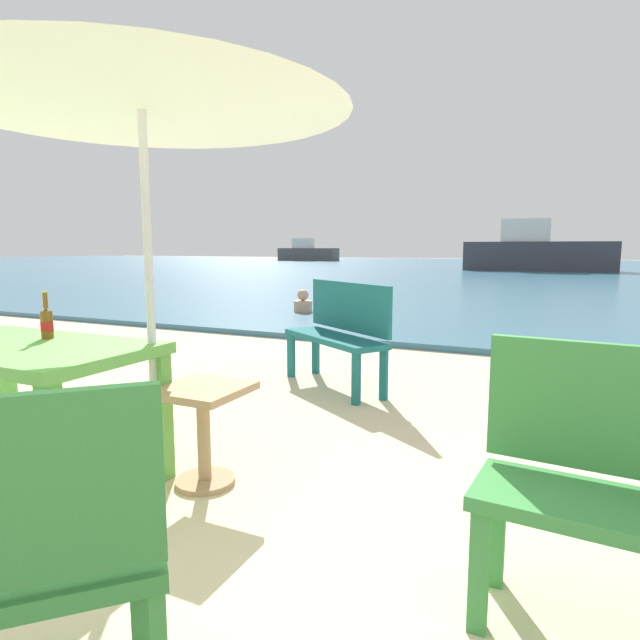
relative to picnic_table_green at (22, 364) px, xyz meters
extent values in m
plane|color=beige|center=(1.10, -0.45, -0.65)|extent=(120.00, 120.00, 0.00)
cube|color=#386B84|center=(1.10, 29.55, -0.61)|extent=(120.00, 50.00, 0.08)
cube|color=#60B24C|center=(0.00, 0.00, 0.08)|extent=(1.40, 0.80, 0.06)
cube|color=#60B24C|center=(0.64, -0.34, -0.30)|extent=(0.08, 0.08, 0.70)
cube|color=#60B24C|center=(-0.64, 0.34, -0.30)|extent=(0.08, 0.08, 0.70)
cube|color=#60B24C|center=(0.64, 0.34, -0.30)|extent=(0.08, 0.08, 0.70)
cylinder|color=brown|center=(-0.01, 0.17, 0.19)|extent=(0.06, 0.06, 0.16)
cone|color=brown|center=(-0.01, 0.17, 0.27)|extent=(0.06, 0.06, 0.03)
cylinder|color=brown|center=(-0.01, 0.17, 0.32)|extent=(0.03, 0.03, 0.09)
cylinder|color=red|center=(-0.01, 0.17, 0.18)|extent=(0.07, 0.07, 0.05)
cylinder|color=gold|center=(-0.01, 0.17, 0.37)|extent=(0.03, 0.03, 0.01)
cylinder|color=silver|center=(0.63, 0.30, 0.50)|extent=(0.04, 0.04, 2.30)
cone|color=white|center=(0.63, 0.30, 1.47)|extent=(2.10, 2.10, 0.36)
cube|color=tan|center=(0.88, 0.38, -0.13)|extent=(0.44, 0.44, 0.04)
cylinder|color=tan|center=(0.88, 0.38, -0.40)|extent=(0.07, 0.07, 0.50)
cylinder|color=tan|center=(0.88, 0.38, -0.64)|extent=(0.32, 0.32, 0.03)
cube|color=#196066|center=(0.72, 2.49, -0.20)|extent=(1.20, 0.96, 0.05)
cube|color=#196066|center=(0.80, 2.62, 0.08)|extent=(1.02, 0.70, 0.44)
cube|color=#196066|center=(0.18, 2.68, -0.44)|extent=(0.06, 0.06, 0.42)
cube|color=#196066|center=(1.10, 2.07, -0.44)|extent=(0.06, 0.06, 0.42)
cube|color=#196066|center=(0.33, 2.91, -0.44)|extent=(0.06, 0.06, 0.42)
cube|color=#196066|center=(1.25, 2.30, -0.44)|extent=(0.06, 0.06, 0.42)
cube|color=#3D8C42|center=(1.49, -0.70, -0.44)|extent=(0.06, 0.06, 0.42)
cube|color=#3D8C42|center=(2.38, -0.14, -0.44)|extent=(0.06, 0.06, 0.42)
cube|color=#3D8C42|center=(2.41, 0.14, -0.44)|extent=(0.06, 0.06, 0.42)
cylinder|color=tan|center=(-1.84, 6.92, -0.47)|extent=(0.34, 0.34, 0.20)
sphere|color=tan|center=(-1.84, 6.92, -0.27)|extent=(0.21, 0.21, 0.21)
cube|color=#4C4C4C|center=(-18.48, 40.71, -0.02)|extent=(5.42, 1.48, 1.11)
cube|color=silver|center=(-18.98, 40.71, 0.97)|extent=(1.72, 1.11, 0.86)
cube|color=#38383F|center=(1.17, 27.28, 0.16)|extent=(7.15, 1.95, 1.46)
cube|color=silver|center=(0.52, 27.28, 1.46)|extent=(2.27, 1.46, 1.14)
camera|label=1|loc=(2.59, -1.81, 0.61)|focal=29.75mm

